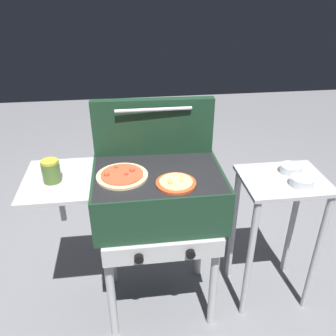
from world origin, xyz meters
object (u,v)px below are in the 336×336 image
at_px(pizza_cheese, 176,183).
at_px(topping_bowl_far, 291,169).
at_px(pizza_pepperoni, 122,175).
at_px(prep_table, 277,216).
at_px(grill, 156,197).
at_px(sauce_jar, 51,171).
at_px(topping_bowl_near, 302,182).

relative_size(pizza_cheese, topping_bowl_far, 1.69).
relative_size(pizza_pepperoni, prep_table, 0.30).
xyz_separation_m(grill, topping_bowl_far, (0.73, 0.06, 0.08)).
height_order(grill, topping_bowl_far, grill).
xyz_separation_m(pizza_pepperoni, prep_table, (0.83, 0.02, -0.33)).
bearing_deg(grill, pizza_pepperoni, -173.13).
relative_size(sauce_jar, prep_table, 0.13).
xyz_separation_m(sauce_jar, prep_table, (1.16, 0.02, -0.38)).
relative_size(pizza_cheese, prep_table, 0.23).
bearing_deg(grill, sauce_jar, -178.27).
height_order(prep_table, topping_bowl_near, topping_bowl_near).
distance_m(pizza_cheese, sauce_jar, 0.58).
bearing_deg(pizza_pepperoni, pizza_cheese, -22.34).
distance_m(pizza_pepperoni, topping_bowl_near, 0.89).
relative_size(topping_bowl_near, topping_bowl_far, 1.04).
height_order(pizza_cheese, topping_bowl_near, pizza_cheese).
bearing_deg(topping_bowl_far, prep_table, -136.69).
relative_size(grill, sauce_jar, 8.87).
distance_m(pizza_cheese, topping_bowl_near, 0.65).
distance_m(sauce_jar, topping_bowl_far, 1.22).
distance_m(pizza_cheese, pizza_pepperoni, 0.26).
relative_size(pizza_cheese, sauce_jar, 1.73).
bearing_deg(pizza_cheese, grill, 125.29).
relative_size(pizza_pepperoni, topping_bowl_far, 2.23).
xyz_separation_m(grill, prep_table, (0.67, 0.00, -0.18)).
bearing_deg(pizza_pepperoni, topping_bowl_near, -3.36).
distance_m(grill, prep_table, 0.70).
relative_size(prep_table, topping_bowl_near, 7.07).
bearing_deg(pizza_cheese, topping_bowl_near, 4.26).
height_order(pizza_cheese, pizza_pepperoni, pizza_pepperoni).
relative_size(sauce_jar, topping_bowl_far, 0.98).
height_order(topping_bowl_near, topping_bowl_far, same).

